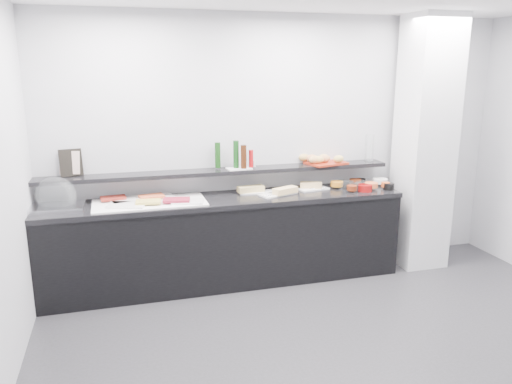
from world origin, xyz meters
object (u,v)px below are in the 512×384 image
object	(u,v)px
cloche_base	(56,207)
framed_print	(71,163)
carafe	(369,148)
condiment_tray	(239,168)
sandwich_plate_mid	(278,194)
bread_tray	(326,163)

from	to	relation	value
cloche_base	framed_print	size ratio (longest dim) A/B	1.91
cloche_base	carafe	world-z (taller)	carafe
cloche_base	carafe	bearing A→B (deg)	4.99
condiment_tray	carafe	size ratio (longest dim) A/B	0.83
framed_print	carafe	bearing A→B (deg)	-13.51
cloche_base	condiment_tray	bearing A→B (deg)	7.30
sandwich_plate_mid	framed_print	xyz separation A→B (m)	(-1.98, 0.29, 0.37)
framed_print	condiment_tray	size ratio (longest dim) A/B	1.05
condiment_tray	cloche_base	bearing A→B (deg)	178.77
condiment_tray	bread_tray	xyz separation A→B (m)	(0.97, 0.02, 0.00)
sandwich_plate_mid	condiment_tray	xyz separation A→B (m)	(-0.36, 0.19, 0.25)
sandwich_plate_mid	carafe	xyz separation A→B (m)	(1.11, 0.19, 0.39)
sandwich_plate_mid	bread_tray	world-z (taller)	bread_tray
sandwich_plate_mid	framed_print	distance (m)	2.04
sandwich_plate_mid	bread_tray	xyz separation A→B (m)	(0.61, 0.21, 0.25)
framed_print	condiment_tray	distance (m)	1.63
condiment_tray	bread_tray	world-z (taller)	bread_tray
sandwich_plate_mid	framed_print	bearing A→B (deg)	151.47
condiment_tray	carafe	xyz separation A→B (m)	(1.47, 0.01, 0.14)
cloche_base	condiment_tray	world-z (taller)	condiment_tray
sandwich_plate_mid	carafe	size ratio (longest dim) A/B	1.29
cloche_base	sandwich_plate_mid	world-z (taller)	cloche_base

